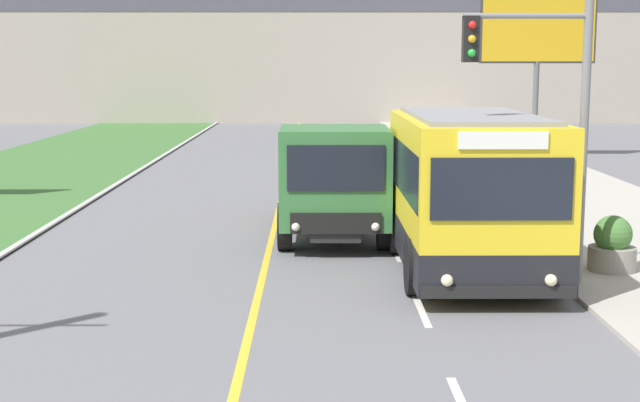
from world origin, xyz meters
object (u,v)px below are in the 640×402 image
object	(u,v)px
city_bus	(470,194)
billboard_large	(538,37)
planter_round_second	(612,246)
dump_truck	(334,183)
traffic_light_mast	(546,101)

from	to	relation	value
city_bus	billboard_large	size ratio (longest dim) A/B	0.86
billboard_large	planter_round_second	world-z (taller)	billboard_large
dump_truck	billboard_large	xyz separation A→B (m)	(8.95, 17.79, 3.80)
city_bus	planter_round_second	size ratio (longest dim) A/B	5.45
traffic_light_mast	billboard_large	world-z (taller)	billboard_large
city_bus	billboard_large	world-z (taller)	billboard_large
dump_truck	traffic_light_mast	xyz separation A→B (m)	(3.67, -4.23, 2.02)
traffic_light_mast	billboard_large	distance (m)	22.71
city_bus	billboard_large	bearing A→B (deg)	73.01
dump_truck	traffic_light_mast	size ratio (longest dim) A/B	1.19
dump_truck	traffic_light_mast	distance (m)	5.95
traffic_light_mast	planter_round_second	bearing A→B (deg)	29.42
dump_truck	traffic_light_mast	bearing A→B (deg)	-49.08
traffic_light_mast	city_bus	bearing A→B (deg)	138.66
traffic_light_mast	planter_round_second	distance (m)	3.37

